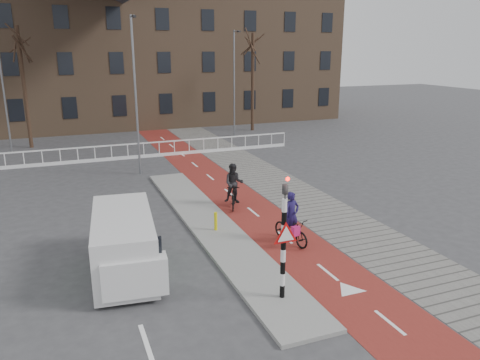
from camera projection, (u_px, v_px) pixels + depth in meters
name	position (u px, v px, depth m)	size (l,w,h in m)	color
ground	(271.00, 267.00, 15.08)	(120.00, 120.00, 0.00)	#38383A
bike_lane	(216.00, 182.00, 24.56)	(2.50, 60.00, 0.01)	maroon
sidewalk	(265.00, 177.00, 25.54)	(3.00, 60.00, 0.01)	slate
curb_island	(212.00, 226.00, 18.40)	(1.80, 16.00, 0.12)	gray
traffic_signal	(284.00, 235.00, 12.51)	(0.80, 0.80, 3.68)	black
bollard	(216.00, 221.00, 17.72)	(0.12, 0.12, 0.71)	#D4C70B
cyclist_near	(291.00, 226.00, 16.76)	(0.98, 1.92, 1.91)	black
cyclist_far	(234.00, 190.00, 20.43)	(1.22, 1.90, 1.98)	black
van	(124.00, 243.00, 14.46)	(2.24, 4.59, 1.90)	silver
railing	(78.00, 158.00, 28.45)	(28.00, 0.10, 0.99)	silver
townhouse_row	(85.00, 35.00, 40.52)	(46.00, 10.00, 15.90)	#7F6047
tree_mid	(24.00, 88.00, 31.88)	(0.26, 0.26, 8.21)	black
tree_right	(253.00, 83.00, 38.75)	(0.26, 0.26, 7.92)	black
streetlight_near	(136.00, 98.00, 24.96)	(0.12, 0.12, 8.43)	slate
streetlight_left	(3.00, 88.00, 30.02)	(0.12, 0.12, 8.57)	slate
streetlight_right	(234.00, 84.00, 36.25)	(0.12, 0.12, 8.07)	slate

